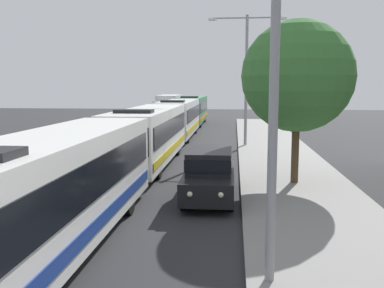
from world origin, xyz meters
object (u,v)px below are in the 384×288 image
(white_suv, at_px, (210,172))
(streetlamp_mid, at_px, (246,68))
(bus_lead, at_px, (55,187))
(bus_fourth_in_line, at_px, (193,109))
(bus_second_in_line, at_px, (149,134))
(bus_middle, at_px, (179,117))
(streetlamp_near, at_px, (275,44))
(box_truck_oncoming, at_px, (168,107))
(roadside_tree, at_px, (298,76))

(white_suv, xyz_separation_m, streetlamp_mid, (1.70, 14.42, 4.48))
(bus_lead, relative_size, bus_fourth_in_line, 1.03)
(bus_second_in_line, bearing_deg, bus_middle, 90.00)
(bus_fourth_in_line, xyz_separation_m, streetlamp_near, (5.40, -39.06, 3.44))
(bus_lead, relative_size, bus_middle, 1.04)
(streetlamp_mid, bearing_deg, box_truck_oncoming, 112.43)
(bus_second_in_line, xyz_separation_m, box_truck_oncoming, (-3.30, 28.46, 0.02))
(bus_fourth_in_line, bearing_deg, white_suv, -83.39)
(streetlamp_mid, xyz_separation_m, roadside_tree, (1.82, -11.85, -0.82))
(white_suv, bearing_deg, roadside_tree, 36.13)
(bus_second_in_line, relative_size, white_suv, 2.42)
(box_truck_oncoming, bearing_deg, streetlamp_mid, -67.57)
(roadside_tree, bearing_deg, streetlamp_mid, 98.75)
(bus_middle, xyz_separation_m, streetlamp_near, (5.40, -26.83, 3.44))
(bus_fourth_in_line, height_order, streetlamp_mid, streetlamp_mid)
(box_truck_oncoming, bearing_deg, bus_second_in_line, -83.38)
(white_suv, xyz_separation_m, box_truck_oncoming, (-7.00, 35.50, 0.68))
(bus_lead, height_order, white_suv, bus_lead)
(bus_second_in_line, relative_size, bus_fourth_in_line, 1.04)
(box_truck_oncoming, bearing_deg, white_suv, -78.85)
(white_suv, distance_m, roadside_tree, 5.69)
(bus_second_in_line, distance_m, white_suv, 7.98)
(bus_second_in_line, height_order, roadside_tree, roadside_tree)
(bus_middle, xyz_separation_m, bus_fourth_in_line, (0.00, 12.23, 0.00))
(streetlamp_near, bearing_deg, bus_lead, 163.72)
(bus_lead, bearing_deg, streetlamp_near, -16.28)
(bus_fourth_in_line, distance_m, roadside_tree, 30.34)
(streetlamp_mid, height_order, roadside_tree, streetlamp_mid)
(bus_second_in_line, bearing_deg, bus_lead, -90.00)
(bus_lead, distance_m, bus_middle, 25.25)
(streetlamp_near, bearing_deg, box_truck_oncoming, 101.52)
(roadside_tree, bearing_deg, box_truck_oncoming, 107.72)
(bus_middle, bearing_deg, streetlamp_near, -78.62)
(bus_middle, bearing_deg, roadside_tree, -67.09)
(streetlamp_mid, bearing_deg, roadside_tree, -81.25)
(bus_second_in_line, distance_m, streetlamp_mid, 9.91)
(bus_middle, distance_m, bus_fourth_in_line, 12.23)
(box_truck_oncoming, xyz_separation_m, streetlamp_near, (8.70, -42.67, 3.42))
(bus_lead, xyz_separation_m, box_truck_oncoming, (-3.30, 41.09, 0.02))
(bus_middle, distance_m, roadside_tree, 18.79)
(white_suv, bearing_deg, bus_lead, -123.49)
(roadside_tree, bearing_deg, bus_lead, -131.51)
(bus_fourth_in_line, bearing_deg, bus_lead, -90.00)
(bus_lead, distance_m, white_suv, 6.73)
(bus_middle, xyz_separation_m, box_truck_oncoming, (-3.30, 15.84, 0.02))
(bus_middle, height_order, streetlamp_mid, streetlamp_mid)
(bus_lead, xyz_separation_m, streetlamp_mid, (5.40, 20.01, 3.82))
(bus_lead, height_order, streetlamp_mid, streetlamp_mid)
(bus_lead, relative_size, box_truck_oncoming, 1.51)
(bus_second_in_line, relative_size, bus_middle, 1.04)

